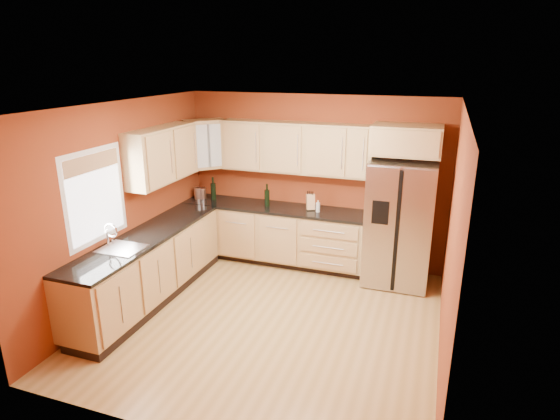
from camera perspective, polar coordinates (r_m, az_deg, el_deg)
name	(u,v)px	position (r m, az deg, el deg)	size (l,w,h in m)	color
floor	(269,320)	(5.95, -1.33, -13.27)	(4.00, 4.00, 0.00)	#A27B3E
ceiling	(267,107)	(5.11, -1.54, 12.50)	(4.00, 4.00, 0.00)	silver
wall_back	(314,181)	(7.22, 4.18, 3.58)	(4.00, 0.04, 2.60)	maroon
wall_front	(177,302)	(3.75, -12.45, -10.93)	(4.00, 0.04, 2.60)	maroon
wall_left	(123,204)	(6.35, -18.58, 0.66)	(0.04, 4.00, 2.60)	maroon
wall_right	(452,243)	(5.09, 20.21, -3.75)	(0.04, 4.00, 2.60)	maroon
base_cabinets_back	(274,235)	(7.37, -0.73, -3.10)	(2.90, 0.60, 0.88)	tan
base_cabinets_left	(149,268)	(6.48, -15.70, -6.88)	(0.60, 2.80, 0.88)	tan
countertop_back	(274,208)	(7.21, -0.77, 0.29)	(2.90, 0.62, 0.04)	black
countertop_left	(146,236)	(6.30, -15.97, -3.09)	(0.62, 2.80, 0.04)	black
upper_cabinets_back	(296,148)	(7.02, 1.93, 7.60)	(2.30, 0.33, 0.75)	tan
upper_cabinets_left	(162,155)	(6.70, -14.15, 6.57)	(0.33, 1.35, 0.75)	tan
corner_upper_cabinet	(205,144)	(7.42, -9.09, 7.94)	(0.62, 0.33, 0.75)	tan
over_fridge_cabinet	(407,140)	(6.56, 15.19, 8.25)	(0.92, 0.60, 0.40)	tan
refrigerator	(399,223)	(6.77, 14.34, -1.56)	(0.90, 0.75, 1.78)	silver
window	(96,196)	(5.90, -21.57, 1.59)	(0.03, 0.90, 1.00)	white
sink_faucet	(120,237)	(5.87, -18.87, -3.15)	(0.50, 0.42, 0.30)	silver
canister_left	(198,193)	(7.68, -9.98, 2.03)	(0.12, 0.12, 0.19)	silver
canister_right	(203,193)	(7.68, -9.42, 2.01)	(0.11, 0.11, 0.18)	silver
wine_bottle_a	(267,195)	(7.18, -1.60, 1.84)	(0.08, 0.08, 0.35)	black
wine_bottle_b	(213,189)	(7.57, -8.14, 2.61)	(0.08, 0.08, 0.37)	black
knife_block	(311,202)	(7.04, 3.74, 1.00)	(0.12, 0.11, 0.24)	tan
soap_dispenser	(318,206)	(6.93, 4.65, 0.46)	(0.06, 0.06, 0.18)	silver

